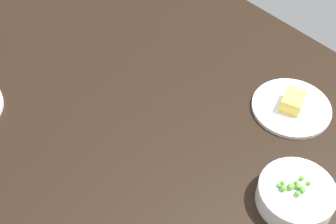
# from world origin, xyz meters

# --- Properties ---
(dining_table) EXTENTS (1.59, 1.12, 0.04)m
(dining_table) POSITION_xyz_m (0.00, 0.00, 0.02)
(dining_table) COLOR black
(dining_table) RESTS_ON ground
(plate_cheese) EXTENTS (0.22, 0.22, 0.05)m
(plate_cheese) POSITION_xyz_m (-0.20, -0.27, 0.05)
(plate_cheese) COLOR white
(plate_cheese) RESTS_ON dining_table
(bowl_peas) EXTENTS (0.18, 0.18, 0.07)m
(bowl_peas) POSITION_xyz_m (-0.39, -0.04, 0.07)
(bowl_peas) COLOR white
(bowl_peas) RESTS_ON dining_table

